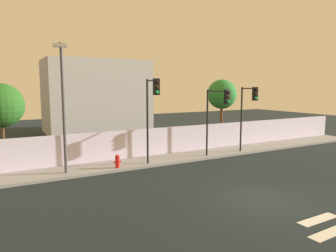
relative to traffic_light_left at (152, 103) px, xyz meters
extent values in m
plane|color=black|center=(1.76, -6.83, -3.80)|extent=(80.00, 80.00, 0.00)
cube|color=gray|center=(1.76, 1.37, -3.72)|extent=(36.00, 2.40, 0.15)
cube|color=silver|center=(1.76, 2.66, -2.75)|extent=(36.00, 0.18, 1.80)
cube|color=silver|center=(1.42, -10.08, -3.80)|extent=(1.81, 0.50, 0.01)
cube|color=silver|center=(2.01, -9.23, -3.80)|extent=(1.80, 0.46, 0.01)
cylinder|color=black|center=(0.05, 0.72, -1.14)|extent=(0.12, 0.12, 5.01)
cylinder|color=black|center=(0.00, 0.04, 1.26)|extent=(0.18, 1.36, 0.08)
cube|color=black|center=(-0.05, -0.64, 0.91)|extent=(0.35, 0.22, 0.90)
sphere|color=black|center=(-0.05, -0.76, 1.18)|extent=(0.18, 0.18, 0.18)
sphere|color=#33260A|center=(-0.05, -0.76, 0.90)|extent=(0.18, 0.18, 0.18)
sphere|color=#19F24C|center=(-0.05, -0.76, 0.62)|extent=(0.18, 0.18, 0.18)
cylinder|color=black|center=(7.39, 0.72, -1.37)|extent=(0.12, 0.12, 4.55)
cylinder|color=black|center=(7.34, 0.04, 0.80)|extent=(0.19, 1.37, 0.08)
cube|color=black|center=(7.28, -0.64, 0.45)|extent=(0.35, 0.23, 0.90)
sphere|color=black|center=(7.28, -0.76, 0.72)|extent=(0.18, 0.18, 0.18)
sphere|color=#33260A|center=(7.28, -0.76, 0.44)|extent=(0.18, 0.18, 0.18)
sphere|color=#19F24C|center=(7.28, -0.76, 0.16)|extent=(0.18, 0.18, 0.18)
cylinder|color=black|center=(4.42, 0.72, -1.45)|extent=(0.12, 0.12, 4.39)
cylinder|color=black|center=(4.59, -0.04, 0.64)|extent=(0.43, 1.54, 0.08)
cube|color=black|center=(4.77, -0.80, 0.29)|extent=(0.38, 0.27, 0.90)
sphere|color=black|center=(4.80, -0.92, 0.56)|extent=(0.18, 0.18, 0.18)
sphere|color=#33260A|center=(4.80, -0.92, 0.28)|extent=(0.18, 0.18, 0.18)
sphere|color=#19F24C|center=(4.80, -0.92, 0.00)|extent=(0.18, 0.18, 0.18)
cylinder|color=#4C4C51|center=(-4.68, 0.92, -0.38)|extent=(0.16, 0.16, 6.54)
cylinder|color=#4C4C51|center=(-4.90, -0.12, 2.84)|extent=(0.54, 2.10, 0.10)
cube|color=beige|center=(-5.12, -1.16, 2.74)|extent=(0.64, 0.36, 0.16)
cylinder|color=red|center=(-1.92, 0.59, -3.35)|extent=(0.24, 0.24, 0.59)
sphere|color=red|center=(-1.92, 0.59, -3.02)|extent=(0.26, 0.26, 0.26)
cylinder|color=red|center=(-2.09, 0.59, -3.33)|extent=(0.10, 0.09, 0.09)
cylinder|color=red|center=(-1.75, 0.59, -3.33)|extent=(0.10, 0.09, 0.09)
cylinder|color=brown|center=(-7.46, 4.07, -2.31)|extent=(0.17, 0.17, 2.98)
sphere|color=#286420|center=(-7.46, 4.07, -0.13)|extent=(2.50, 2.50, 2.50)
cylinder|color=brown|center=(8.33, 4.07, -2.06)|extent=(0.22, 0.22, 3.47)
sphere|color=#2C8136|center=(8.33, 4.07, 0.32)|extent=(2.37, 2.37, 2.37)
cube|color=#B2B2B2|center=(1.78, 16.66, -0.07)|extent=(10.38, 6.00, 7.45)
camera|label=1|loc=(-7.88, -15.87, 0.90)|focal=33.40mm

